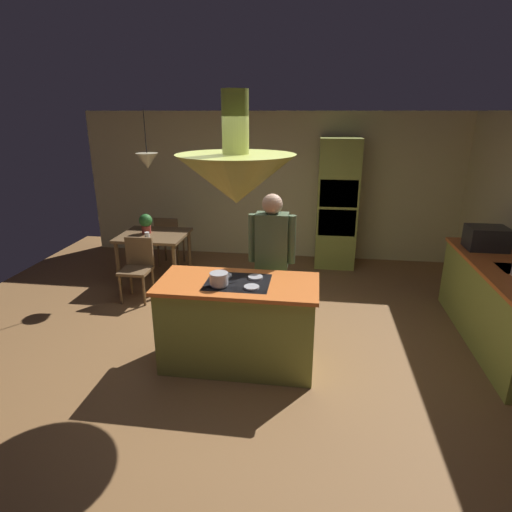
{
  "coord_description": "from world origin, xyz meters",
  "views": [
    {
      "loc": [
        0.72,
        -4.03,
        2.54
      ],
      "look_at": [
        0.1,
        0.4,
        1.0
      ],
      "focal_mm": 29.57,
      "sensor_mm": 36.0,
      "label": 1
    }
  ],
  "objects_px": {
    "person_at_island": "(272,257)",
    "chair_facing_island": "(138,264)",
    "cup_on_table": "(147,235)",
    "microwave_on_counter": "(487,238)",
    "cooking_pot_on_cooktop": "(219,279)",
    "oven_tower": "(337,204)",
    "chair_by_back_wall": "(169,238)",
    "kitchen_island": "(238,323)",
    "dining_table": "(154,241)",
    "potted_plant_on_table": "(146,222)"
  },
  "relations": [
    {
      "from": "chair_by_back_wall",
      "to": "cooking_pot_on_cooktop",
      "type": "bearing_deg",
      "value": 118.04
    },
    {
      "from": "chair_by_back_wall",
      "to": "cup_on_table",
      "type": "xyz_separation_m",
      "value": [
        -0.01,
        -0.88,
        0.3
      ]
    },
    {
      "from": "oven_tower",
      "to": "potted_plant_on_table",
      "type": "xyz_separation_m",
      "value": [
        -2.92,
        -1.11,
        -0.14
      ]
    },
    {
      "from": "chair_facing_island",
      "to": "cup_on_table",
      "type": "bearing_deg",
      "value": 91.35
    },
    {
      "from": "person_at_island",
      "to": "cup_on_table",
      "type": "bearing_deg",
      "value": 148.3
    },
    {
      "from": "person_at_island",
      "to": "cooking_pot_on_cooktop",
      "type": "height_order",
      "value": "person_at_island"
    },
    {
      "from": "dining_table",
      "to": "chair_facing_island",
      "type": "distance_m",
      "value": 0.68
    },
    {
      "from": "dining_table",
      "to": "cooking_pot_on_cooktop",
      "type": "distance_m",
      "value": 2.73
    },
    {
      "from": "kitchen_island",
      "to": "chair_facing_island",
      "type": "xyz_separation_m",
      "value": [
        -1.7,
        1.44,
        0.04
      ]
    },
    {
      "from": "oven_tower",
      "to": "cooking_pot_on_cooktop",
      "type": "bearing_deg",
      "value": -110.48
    },
    {
      "from": "cup_on_table",
      "to": "chair_by_back_wall",
      "type": "bearing_deg",
      "value": 89.32
    },
    {
      "from": "dining_table",
      "to": "kitchen_island",
      "type": "bearing_deg",
      "value": -51.01
    },
    {
      "from": "oven_tower",
      "to": "person_at_island",
      "type": "distance_m",
      "value": 2.72
    },
    {
      "from": "cup_on_table",
      "to": "microwave_on_counter",
      "type": "relative_size",
      "value": 0.2
    },
    {
      "from": "kitchen_island",
      "to": "microwave_on_counter",
      "type": "height_order",
      "value": "microwave_on_counter"
    },
    {
      "from": "chair_by_back_wall",
      "to": "potted_plant_on_table",
      "type": "distance_m",
      "value": 0.77
    },
    {
      "from": "kitchen_island",
      "to": "chair_by_back_wall",
      "type": "distance_m",
      "value": 3.24
    },
    {
      "from": "cup_on_table",
      "to": "dining_table",
      "type": "bearing_deg",
      "value": 87.29
    },
    {
      "from": "oven_tower",
      "to": "dining_table",
      "type": "relative_size",
      "value": 2.15
    },
    {
      "from": "kitchen_island",
      "to": "oven_tower",
      "type": "bearing_deg",
      "value": 71.26
    },
    {
      "from": "chair_facing_island",
      "to": "cooking_pot_on_cooktop",
      "type": "height_order",
      "value": "cooking_pot_on_cooktop"
    },
    {
      "from": "chair_by_back_wall",
      "to": "potted_plant_on_table",
      "type": "bearing_deg",
      "value": 79.03
    },
    {
      "from": "kitchen_island",
      "to": "person_at_island",
      "type": "relative_size",
      "value": 0.95
    },
    {
      "from": "person_at_island",
      "to": "potted_plant_on_table",
      "type": "bearing_deg",
      "value": 144.73
    },
    {
      "from": "person_at_island",
      "to": "chair_facing_island",
      "type": "height_order",
      "value": "person_at_island"
    },
    {
      "from": "microwave_on_counter",
      "to": "person_at_island",
      "type": "bearing_deg",
      "value": -162.06
    },
    {
      "from": "potted_plant_on_table",
      "to": "cup_on_table",
      "type": "bearing_deg",
      "value": -66.58
    },
    {
      "from": "oven_tower",
      "to": "dining_table",
      "type": "distance_m",
      "value": 3.05
    },
    {
      "from": "person_at_island",
      "to": "chair_facing_island",
      "type": "relative_size",
      "value": 1.95
    },
    {
      "from": "chair_facing_island",
      "to": "cooking_pot_on_cooktop",
      "type": "relative_size",
      "value": 4.83
    },
    {
      "from": "chair_facing_island",
      "to": "potted_plant_on_table",
      "type": "height_order",
      "value": "potted_plant_on_table"
    },
    {
      "from": "oven_tower",
      "to": "person_at_island",
      "type": "height_order",
      "value": "oven_tower"
    },
    {
      "from": "chair_facing_island",
      "to": "chair_by_back_wall",
      "type": "bearing_deg",
      "value": 90.0
    },
    {
      "from": "kitchen_island",
      "to": "cup_on_table",
      "type": "height_order",
      "value": "kitchen_island"
    },
    {
      "from": "chair_by_back_wall",
      "to": "cooking_pot_on_cooktop",
      "type": "xyz_separation_m",
      "value": [
        1.54,
        -2.89,
        0.5
      ]
    },
    {
      "from": "chair_facing_island",
      "to": "cup_on_table",
      "type": "height_order",
      "value": "chair_facing_island"
    },
    {
      "from": "dining_table",
      "to": "person_at_island",
      "type": "height_order",
      "value": "person_at_island"
    },
    {
      "from": "dining_table",
      "to": "cooking_pot_on_cooktop",
      "type": "bearing_deg",
      "value": -55.37
    },
    {
      "from": "kitchen_island",
      "to": "potted_plant_on_table",
      "type": "distance_m",
      "value": 2.84
    },
    {
      "from": "chair_facing_island",
      "to": "chair_by_back_wall",
      "type": "distance_m",
      "value": 1.32
    },
    {
      "from": "microwave_on_counter",
      "to": "cooking_pot_on_cooktop",
      "type": "xyz_separation_m",
      "value": [
        -3.0,
        -1.62,
        -0.06
      ]
    },
    {
      "from": "chair_by_back_wall",
      "to": "person_at_island",
      "type": "bearing_deg",
      "value": 133.1
    },
    {
      "from": "oven_tower",
      "to": "cup_on_table",
      "type": "distance_m",
      "value": 3.14
    },
    {
      "from": "chair_facing_island",
      "to": "chair_by_back_wall",
      "type": "xyz_separation_m",
      "value": [
        0.0,
        1.32,
        0.0
      ]
    },
    {
      "from": "oven_tower",
      "to": "chair_by_back_wall",
      "type": "relative_size",
      "value": 2.46
    },
    {
      "from": "cooking_pot_on_cooktop",
      "to": "kitchen_island",
      "type": "bearing_deg",
      "value": 39.09
    },
    {
      "from": "cup_on_table",
      "to": "oven_tower",
      "type": "bearing_deg",
      "value": 25.88
    },
    {
      "from": "cooking_pot_on_cooktop",
      "to": "oven_tower",
      "type": "bearing_deg",
      "value": 69.52
    },
    {
      "from": "kitchen_island",
      "to": "cooking_pot_on_cooktop",
      "type": "bearing_deg",
      "value": -140.91
    },
    {
      "from": "chair_facing_island",
      "to": "cup_on_table",
      "type": "distance_m",
      "value": 0.53
    }
  ]
}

